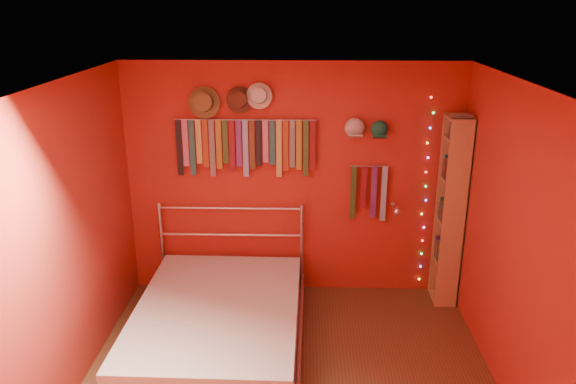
# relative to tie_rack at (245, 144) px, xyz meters

# --- Properties ---
(back_wall) EXTENTS (3.50, 0.02, 2.50)m
(back_wall) POSITION_rel_tie_rack_xyz_m (0.49, 0.07, -0.42)
(back_wall) COLOR #A8271B
(back_wall) RESTS_ON ground
(right_wall) EXTENTS (0.02, 3.50, 2.50)m
(right_wall) POSITION_rel_tie_rack_xyz_m (2.24, -1.68, -0.42)
(right_wall) COLOR #A8271B
(right_wall) RESTS_ON ground
(left_wall) EXTENTS (0.02, 3.50, 2.50)m
(left_wall) POSITION_rel_tie_rack_xyz_m (-1.26, -1.68, -0.42)
(left_wall) COLOR #A8271B
(left_wall) RESTS_ON ground
(ceiling) EXTENTS (3.50, 3.50, 0.02)m
(ceiling) POSITION_rel_tie_rack_xyz_m (0.49, -1.68, 0.83)
(ceiling) COLOR white
(ceiling) RESTS_ON back_wall
(tie_rack) EXTENTS (1.45, 0.03, 0.60)m
(tie_rack) POSITION_rel_tie_rack_xyz_m (0.00, 0.00, 0.00)
(tie_rack) COLOR silver
(tie_rack) RESTS_ON back_wall
(small_tie_rack) EXTENTS (0.40, 0.03, 0.61)m
(small_tie_rack) POSITION_rel_tie_rack_xyz_m (1.28, 0.00, -0.49)
(small_tie_rack) COLOR silver
(small_tie_rack) RESTS_ON back_wall
(fedora_olive) EXTENTS (0.32, 0.17, 0.32)m
(fedora_olive) POSITION_rel_tie_rack_xyz_m (-0.40, -0.03, 0.43)
(fedora_olive) COLOR brown
(fedora_olive) RESTS_ON back_wall
(fedora_brown) EXTENTS (0.27, 0.15, 0.26)m
(fedora_brown) POSITION_rel_tie_rack_xyz_m (-0.04, -0.03, 0.46)
(fedora_brown) COLOR #4E2B1C
(fedora_brown) RESTS_ON back_wall
(fedora_white) EXTENTS (0.26, 0.14, 0.26)m
(fedora_white) POSITION_rel_tie_rack_xyz_m (0.15, -0.03, 0.50)
(fedora_white) COLOR silver
(fedora_white) RESTS_ON back_wall
(cap_white) EXTENTS (0.19, 0.24, 0.19)m
(cap_white) POSITION_rel_tie_rack_xyz_m (1.11, 0.01, 0.17)
(cap_white) COLOR beige
(cap_white) RESTS_ON back_wall
(cap_green) EXTENTS (0.18, 0.22, 0.18)m
(cap_green) POSITION_rel_tie_rack_xyz_m (1.36, 0.01, 0.16)
(cap_green) COLOR #176A4B
(cap_green) RESTS_ON back_wall
(fairy_lights) EXTENTS (0.06, 0.02, 2.03)m
(fairy_lights) POSITION_rel_tie_rack_xyz_m (1.88, 0.03, -0.52)
(fairy_lights) COLOR #FF3333
(fairy_lights) RESTS_ON back_wall
(reading_lamp) EXTENTS (0.08, 0.33, 0.10)m
(reading_lamp) POSITION_rel_tie_rack_xyz_m (1.55, -0.19, -0.63)
(reading_lamp) COLOR silver
(reading_lamp) RESTS_ON back_wall
(bookshelf) EXTENTS (0.25, 0.34, 2.00)m
(bookshelf) POSITION_rel_tie_rack_xyz_m (2.15, -0.15, -0.65)
(bookshelf) COLOR #A66C4B
(bookshelf) RESTS_ON ground
(bed) EXTENTS (1.59, 2.14, 1.03)m
(bed) POSITION_rel_tie_rack_xyz_m (-0.17, -1.11, -1.43)
(bed) COLOR silver
(bed) RESTS_ON ground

